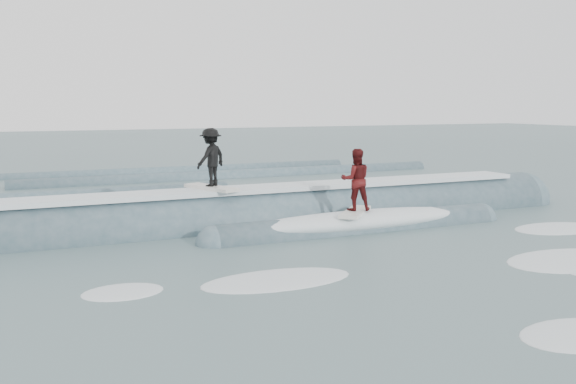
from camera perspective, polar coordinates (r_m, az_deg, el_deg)
name	(u,v)px	position (r m, az deg, el deg)	size (l,w,h in m)	color
ground	(376,265)	(15.08, 7.83, -6.46)	(160.00, 160.00, 0.00)	#405A5D
breaking_wave	(286,222)	(19.96, -0.17, -2.72)	(22.51, 3.89, 2.21)	#38535E
surfer_black	(211,160)	(19.14, -6.87, 2.87)	(1.28, 2.07, 1.82)	silver
surfer_red	(356,183)	(18.71, 6.04, 0.83)	(1.76, 1.84, 1.90)	silver
whitewater	(496,270)	(15.26, 18.03, -6.61)	(15.11, 8.35, 0.10)	silver
far_swells	(142,183)	(30.80, -12.86, 0.77)	(35.25, 8.65, 0.80)	#38535E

